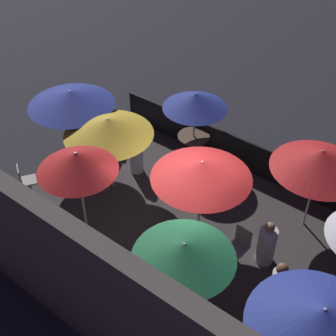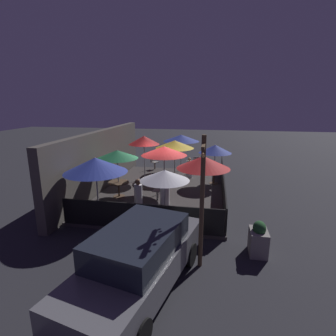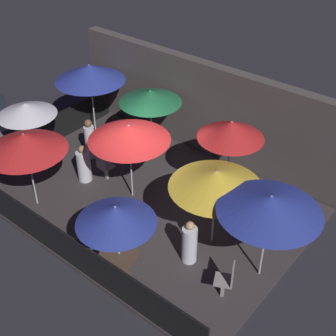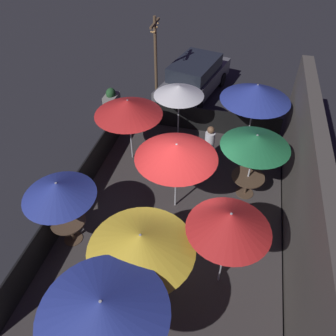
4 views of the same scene
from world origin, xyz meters
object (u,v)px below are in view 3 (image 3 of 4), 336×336
object	(u,v)px
patio_umbrella_0	(116,215)
patron_0	(84,165)
patio_umbrella_3	(216,179)
patron_2	(189,243)
patio_umbrella_7	(26,109)
patio_chair_1	(104,166)
patio_chair_0	(227,280)
dining_table_0	(119,258)
patron_1	(90,140)
patio_umbrella_5	(90,73)
patio_chair_2	(300,218)
patio_umbrella_2	(231,130)
patio_umbrella_4	(270,204)
patio_umbrella_6	(25,142)
dining_table_1	(151,138)
patio_umbrella_8	(129,133)
patio_umbrella_1	(150,96)

from	to	relation	value
patio_umbrella_0	patron_0	world-z (taller)	patio_umbrella_0
patio_umbrella_3	patron_2	distance (m)	1.65
patio_umbrella_0	patio_umbrella_7	bearing A→B (deg)	162.25
patio_chair_1	patio_chair_0	bearing A→B (deg)	-100.81
dining_table_0	patron_2	distance (m)	1.68
patron_1	patio_umbrella_5	bearing A→B (deg)	169.21
dining_table_0	patron_0	bearing A→B (deg)	149.15
patio_chair_0	patio_chair_2	xyz separation A→B (m)	(0.30, 2.84, -0.02)
patio_umbrella_2	patron_0	size ratio (longest dim) A/B	2.10
patio_umbrella_4	patio_umbrella_6	size ratio (longest dim) A/B	1.03
patio_chair_1	patio_chair_2	world-z (taller)	patio_chair_2
patio_umbrella_2	patio_umbrella_6	xyz separation A→B (m)	(-3.90, -3.48, -0.23)
patio_umbrella_4	patio_umbrella_2	bearing A→B (deg)	139.85
dining_table_1	patio_chair_0	bearing A→B (deg)	-33.31
dining_table_0	patio_umbrella_4	bearing A→B (deg)	41.26
patio_umbrella_8	patron_0	xyz separation A→B (m)	(-1.58, -0.33, -1.54)
patio_umbrella_3	patio_umbrella_5	size ratio (longest dim) A/B	0.93
patio_chair_0	patio_umbrella_1	bearing A→B (deg)	-59.47
dining_table_1	patio_chair_1	bearing A→B (deg)	-93.93
patio_umbrella_2	patio_umbrella_4	distance (m)	2.83
patio_umbrella_0	patio_chair_2	world-z (taller)	patio_umbrella_0
patio_umbrella_3	patio_umbrella_5	distance (m)	6.52
patio_umbrella_5	patio_umbrella_7	size ratio (longest dim) A/B	1.17
patio_umbrella_7	dining_table_0	size ratio (longest dim) A/B	2.29
patio_umbrella_7	patron_2	distance (m)	6.31
patron_2	patio_chair_0	bearing A→B (deg)	28.67
patio_umbrella_3	patio_chair_1	xyz separation A→B (m)	(-3.90, 0.11, -1.43)
patio_chair_1	patron_0	bearing A→B (deg)	132.07
patio_umbrella_5	patio_chair_1	bearing A→B (deg)	-37.85
dining_table_0	patio_umbrella_1	bearing A→B (deg)	123.11
patio_umbrella_4	patio_chair_0	world-z (taller)	patio_umbrella_4
patio_chair_2	patio_umbrella_0	bearing A→B (deg)	-0.00
patio_umbrella_1	patio_umbrella_4	xyz separation A→B (m)	(5.24, -2.23, 0.08)
dining_table_0	patron_0	world-z (taller)	patron_0
dining_table_0	patio_umbrella_5	bearing A→B (deg)	141.44
patio_umbrella_3	dining_table_1	world-z (taller)	patio_umbrella_3
patio_umbrella_5	patio_umbrella_6	bearing A→B (deg)	-66.36
patio_umbrella_4	dining_table_1	distance (m)	5.90
patio_chair_0	patron_1	xyz separation A→B (m)	(-6.34, 1.94, 0.09)
patio_umbrella_5	patio_umbrella_1	bearing A→B (deg)	2.88
patio_umbrella_7	patio_chair_2	xyz separation A→B (m)	(7.75, 2.21, -1.34)
dining_table_1	patio_umbrella_3	bearing A→B (deg)	-28.46
patio_umbrella_2	patio_umbrella_3	size ratio (longest dim) A/B	1.11
patio_umbrella_7	patio_chair_2	distance (m)	8.17
patio_umbrella_5	patio_chair_2	distance (m)	7.93
patio_umbrella_1	patron_0	distance (m)	2.81
patio_umbrella_4	patio_umbrella_5	size ratio (longest dim) A/B	0.97
patio_umbrella_4	dining_table_1	world-z (taller)	patio_umbrella_4
patio_umbrella_4	patio_umbrella_7	bearing A→B (deg)	-176.86
patio_umbrella_5	patron_0	size ratio (longest dim) A/B	2.04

